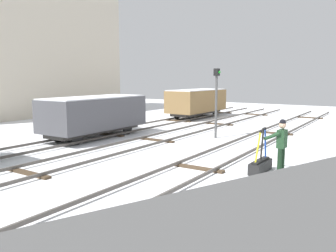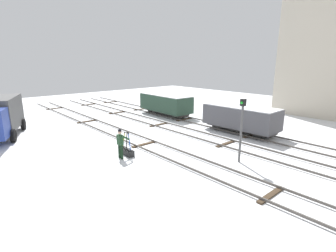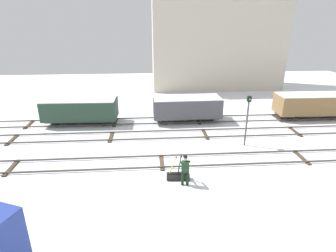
{
  "view_description": "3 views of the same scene",
  "coord_description": "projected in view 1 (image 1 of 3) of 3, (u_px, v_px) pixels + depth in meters",
  "views": [
    {
      "loc": [
        -10.02,
        -5.42,
        3.05
      ],
      "look_at": [
        0.31,
        1.37,
        1.32
      ],
      "focal_mm": 37.17,
      "sensor_mm": 36.0,
      "label": 1
    },
    {
      "loc": [
        13.08,
        -9.45,
        5.38
      ],
      "look_at": [
        0.77,
        1.4,
        1.2
      ],
      "focal_mm": 27.21,
      "sensor_mm": 36.0,
      "label": 2
    },
    {
      "loc": [
        -0.73,
        -14.83,
        8.13
      ],
      "look_at": [
        0.56,
        2.22,
        1.53
      ],
      "focal_mm": 29.6,
      "sensor_mm": 36.0,
      "label": 3
    }
  ],
  "objects": [
    {
      "name": "rail_worker",
      "position": [
        281.0,
        143.0,
        11.1
      ],
      "size": [
        0.55,
        0.66,
        1.74
      ],
      "rotation": [
        0.0,
        0.0,
        -0.03
      ],
      "color": "black",
      "rests_on": "ground_plane"
    },
    {
      "name": "apartment_building",
      "position": [
        29.0,
        39.0,
        28.14
      ],
      "size": [
        15.99,
        5.75,
        12.25
      ],
      "color": "beige",
      "rests_on": "ground_plane"
    },
    {
      "name": "ground_plane",
      "position": [
        197.0,
        169.0,
        11.66
      ],
      "size": [
        60.0,
        60.0,
        0.0
      ],
      "primitive_type": "plane",
      "color": "white"
    },
    {
      "name": "signal_post",
      "position": [
        216.0,
        95.0,
        17.35
      ],
      "size": [
        0.24,
        0.32,
        3.49
      ],
      "color": "#4C4C4C",
      "rests_on": "ground_plane"
    },
    {
      "name": "track_main_line",
      "position": [
        197.0,
        166.0,
        11.64
      ],
      "size": [
        44.0,
        1.94,
        0.18
      ],
      "color": "#4C4742",
      "rests_on": "ground_plane"
    },
    {
      "name": "freight_car_far_end",
      "position": [
        95.0,
        114.0,
        17.52
      ],
      "size": [
        5.68,
        2.34,
        2.09
      ],
      "rotation": [
        0.0,
        0.0,
        0.02
      ],
      "color": "#2D2B28",
      "rests_on": "ground_plane"
    },
    {
      "name": "track_siding_far",
      "position": [
        55.0,
        144.0,
        15.59
      ],
      "size": [
        44.0,
        1.94,
        0.18
      ],
      "color": "#4C4742",
      "rests_on": "ground_plane"
    },
    {
      "name": "switch_lever_frame",
      "position": [
        260.0,
        165.0,
        11.25
      ],
      "size": [
        1.25,
        0.4,
        1.44
      ],
      "rotation": [
        0.0,
        0.0,
        -0.03
      ],
      "color": "black",
      "rests_on": "ground_plane"
    },
    {
      "name": "freight_car_back_track",
      "position": [
        197.0,
        101.0,
        26.41
      ],
      "size": [
        5.74,
        2.27,
        2.14
      ],
      "rotation": [
        0.0,
        0.0,
        -0.02
      ],
      "color": "#2D2B28",
      "rests_on": "ground_plane"
    },
    {
      "name": "track_siding_near",
      "position": [
        106.0,
        152.0,
        13.9
      ],
      "size": [
        44.0,
        1.94,
        0.18
      ],
      "color": "#4C4742",
      "rests_on": "ground_plane"
    }
  ]
}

